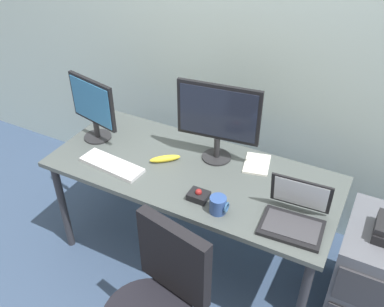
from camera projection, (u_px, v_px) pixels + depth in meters
The scene contains 12 objects.
ground_plane at pixel (192, 254), 2.94m from camera, with size 8.00×8.00×0.00m, color #344764.
back_wall at pixel (245, 25), 2.66m from camera, with size 6.00×0.10×2.80m, color #B1C6C2.
desk at pixel (192, 179), 2.56m from camera, with size 1.74×0.75×0.74m.
file_cabinet at pixel (374, 277), 2.36m from camera, with size 0.42×0.53×0.69m.
monitor_main at pixel (218, 117), 2.44m from camera, with size 0.50×0.18×0.50m.
monitor_side at pixel (93, 106), 2.66m from camera, with size 0.38×0.18×0.42m.
keyboard at pixel (112, 164), 2.53m from camera, with size 0.42×0.17×0.03m.
laptop at pixel (295, 215), 2.12m from camera, with size 0.33×0.30×0.23m.
trackball_mouse at pixel (199, 195), 2.29m from camera, with size 0.11×0.09×0.07m.
coffee_mug at pixel (218, 205), 2.19m from camera, with size 0.10×0.09×0.09m.
paper_notepad at pixel (257, 164), 2.55m from camera, with size 0.15×0.21×0.01m, color white.
banana at pixel (165, 159), 2.57m from camera, with size 0.19×0.04×0.04m, color yellow.
Camera 1 is at (0.92, -1.77, 2.28)m, focal length 39.36 mm.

